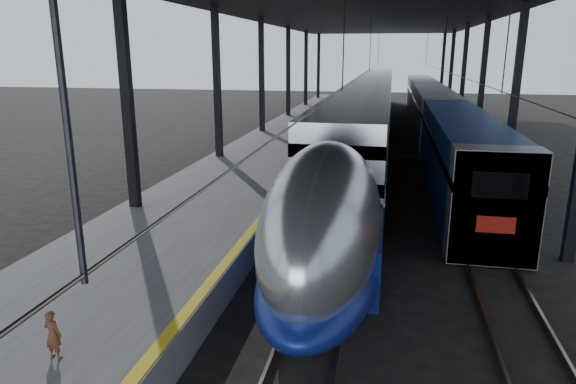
# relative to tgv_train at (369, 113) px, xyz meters

# --- Properties ---
(ground) EXTENTS (160.00, 160.00, 0.00)m
(ground) POSITION_rel_tgv_train_xyz_m (-2.00, -28.03, -2.13)
(ground) COLOR black
(ground) RESTS_ON ground
(platform) EXTENTS (6.00, 80.00, 1.00)m
(platform) POSITION_rel_tgv_train_xyz_m (-5.50, -8.03, -1.63)
(platform) COLOR #4C4C4F
(platform) RESTS_ON ground
(yellow_strip) EXTENTS (0.30, 80.00, 0.01)m
(yellow_strip) POSITION_rel_tgv_train_xyz_m (-2.70, -8.03, -1.13)
(yellow_strip) COLOR gold
(yellow_strip) RESTS_ON platform
(rails) EXTENTS (6.52, 80.00, 0.16)m
(rails) POSITION_rel_tgv_train_xyz_m (2.50, -8.03, -2.05)
(rails) COLOR slate
(rails) RESTS_ON ground
(canopy) EXTENTS (18.00, 75.00, 9.47)m
(canopy) POSITION_rel_tgv_train_xyz_m (-0.10, -8.03, 6.98)
(canopy) COLOR black
(canopy) RESTS_ON ground
(tgv_train) EXTENTS (3.18, 65.20, 4.56)m
(tgv_train) POSITION_rel_tgv_train_xyz_m (0.00, 0.00, 0.00)
(tgv_train) COLOR #B0B2B7
(tgv_train) RESTS_ON ground
(second_train) EXTENTS (2.77, 56.05, 3.82)m
(second_train) POSITION_rel_tgv_train_xyz_m (5.00, 3.03, -0.20)
(second_train) COLOR navy
(second_train) RESTS_ON ground
(child) EXTENTS (0.40, 0.29, 1.00)m
(child) POSITION_rel_tgv_train_xyz_m (-4.47, -32.72, -0.63)
(child) COLOR #4B2819
(child) RESTS_ON platform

